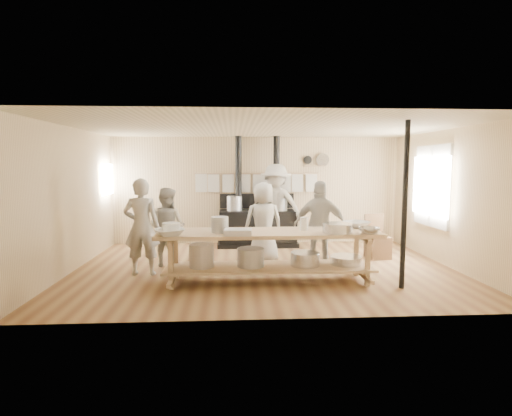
{
  "coord_description": "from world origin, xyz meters",
  "views": [
    {
      "loc": [
        -0.58,
        -7.3,
        1.92
      ],
      "look_at": [
        -0.15,
        0.2,
        1.11
      ],
      "focal_mm": 28.0,
      "sensor_mm": 36.0,
      "label": 1
    }
  ],
  "objects_px": {
    "cook_far_left": "(142,227)",
    "roasting_pan": "(238,232)",
    "chair": "(377,245)",
    "prep_table": "(268,251)",
    "cook_left": "(167,227)",
    "cook_center": "(263,223)",
    "cook_by_window": "(276,206)",
    "stove": "(257,224)",
    "cook_right": "(320,226)"
  },
  "relations": [
    {
      "from": "cook_far_left",
      "to": "roasting_pan",
      "type": "bearing_deg",
      "value": 150.71
    },
    {
      "from": "chair",
      "to": "prep_table",
      "type": "bearing_deg",
      "value": -155.27
    },
    {
      "from": "cook_far_left",
      "to": "cook_left",
      "type": "height_order",
      "value": "cook_far_left"
    },
    {
      "from": "cook_center",
      "to": "chair",
      "type": "bearing_deg",
      "value": 175.44
    },
    {
      "from": "cook_far_left",
      "to": "cook_by_window",
      "type": "relative_size",
      "value": 0.87
    },
    {
      "from": "stove",
      "to": "prep_table",
      "type": "xyz_separation_m",
      "value": [
        -0.0,
        -3.02,
        -0.0
      ]
    },
    {
      "from": "cook_far_left",
      "to": "cook_center",
      "type": "bearing_deg",
      "value": -161.27
    },
    {
      "from": "prep_table",
      "to": "cook_center",
      "type": "distance_m",
      "value": 1.38
    },
    {
      "from": "cook_center",
      "to": "cook_by_window",
      "type": "relative_size",
      "value": 0.82
    },
    {
      "from": "stove",
      "to": "roasting_pan",
      "type": "distance_m",
      "value": 3.41
    },
    {
      "from": "prep_table",
      "to": "cook_right",
      "type": "height_order",
      "value": "cook_right"
    },
    {
      "from": "prep_table",
      "to": "roasting_pan",
      "type": "height_order",
      "value": "roasting_pan"
    },
    {
      "from": "cook_left",
      "to": "roasting_pan",
      "type": "relative_size",
      "value": 3.58
    },
    {
      "from": "cook_left",
      "to": "cook_right",
      "type": "relative_size",
      "value": 0.91
    },
    {
      "from": "prep_table",
      "to": "cook_right",
      "type": "xyz_separation_m",
      "value": [
        1.0,
        0.67,
        0.3
      ]
    },
    {
      "from": "cook_right",
      "to": "roasting_pan",
      "type": "xyz_separation_m",
      "value": [
        -1.5,
        -1.0,
        0.07
      ]
    },
    {
      "from": "roasting_pan",
      "to": "chair",
      "type": "bearing_deg",
      "value": 33.31
    },
    {
      "from": "stove",
      "to": "cook_left",
      "type": "relative_size",
      "value": 1.73
    },
    {
      "from": "stove",
      "to": "chair",
      "type": "height_order",
      "value": "stove"
    },
    {
      "from": "stove",
      "to": "cook_left",
      "type": "height_order",
      "value": "stove"
    },
    {
      "from": "cook_center",
      "to": "cook_right",
      "type": "bearing_deg",
      "value": 135.43
    },
    {
      "from": "cook_far_left",
      "to": "roasting_pan",
      "type": "height_order",
      "value": "cook_far_left"
    },
    {
      "from": "stove",
      "to": "cook_right",
      "type": "bearing_deg",
      "value": -66.86
    },
    {
      "from": "stove",
      "to": "prep_table",
      "type": "height_order",
      "value": "stove"
    },
    {
      "from": "cook_center",
      "to": "cook_right",
      "type": "height_order",
      "value": "cook_right"
    },
    {
      "from": "cook_left",
      "to": "cook_center",
      "type": "xyz_separation_m",
      "value": [
        1.85,
        0.15,
        0.05
      ]
    },
    {
      "from": "cook_left",
      "to": "cook_right",
      "type": "distance_m",
      "value": 2.89
    },
    {
      "from": "stove",
      "to": "chair",
      "type": "xyz_separation_m",
      "value": [
        2.41,
        -1.44,
        -0.25
      ]
    },
    {
      "from": "cook_left",
      "to": "cook_right",
      "type": "bearing_deg",
      "value": -166.07
    },
    {
      "from": "stove",
      "to": "chair",
      "type": "relative_size",
      "value": 2.87
    },
    {
      "from": "cook_by_window",
      "to": "chair",
      "type": "relative_size",
      "value": 2.15
    },
    {
      "from": "stove",
      "to": "prep_table",
      "type": "relative_size",
      "value": 0.72
    },
    {
      "from": "cook_center",
      "to": "roasting_pan",
      "type": "distance_m",
      "value": 1.76
    },
    {
      "from": "stove",
      "to": "cook_far_left",
      "type": "bearing_deg",
      "value": -131.67
    },
    {
      "from": "cook_left",
      "to": "cook_by_window",
      "type": "relative_size",
      "value": 0.77
    },
    {
      "from": "prep_table",
      "to": "cook_left",
      "type": "distance_m",
      "value": 2.2
    },
    {
      "from": "cook_by_window",
      "to": "stove",
      "type": "bearing_deg",
      "value": 178.02
    },
    {
      "from": "cook_center",
      "to": "roasting_pan",
      "type": "xyz_separation_m",
      "value": [
        -0.52,
        -1.68,
        0.1
      ]
    },
    {
      "from": "cook_right",
      "to": "chair",
      "type": "relative_size",
      "value": 1.82
    },
    {
      "from": "roasting_pan",
      "to": "cook_center",
      "type": "bearing_deg",
      "value": 72.88
    },
    {
      "from": "cook_far_left",
      "to": "chair",
      "type": "distance_m",
      "value": 4.72
    },
    {
      "from": "prep_table",
      "to": "cook_by_window",
      "type": "height_order",
      "value": "cook_by_window"
    },
    {
      "from": "stove",
      "to": "cook_right",
      "type": "xyz_separation_m",
      "value": [
        1.0,
        -2.35,
        0.3
      ]
    },
    {
      "from": "stove",
      "to": "roasting_pan",
      "type": "relative_size",
      "value": 6.2
    },
    {
      "from": "cook_right",
      "to": "roasting_pan",
      "type": "relative_size",
      "value": 3.92
    },
    {
      "from": "stove",
      "to": "cook_center",
      "type": "bearing_deg",
      "value": -89.48
    },
    {
      "from": "prep_table",
      "to": "chair",
      "type": "xyz_separation_m",
      "value": [
        2.41,
        1.58,
        -0.25
      ]
    },
    {
      "from": "cook_left",
      "to": "stove",
      "type": "bearing_deg",
      "value": -110.89
    },
    {
      "from": "cook_far_left",
      "to": "cook_right",
      "type": "bearing_deg",
      "value": -179.02
    },
    {
      "from": "cook_center",
      "to": "chair",
      "type": "xyz_separation_m",
      "value": [
        2.39,
        0.23,
        -0.53
      ]
    }
  ]
}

